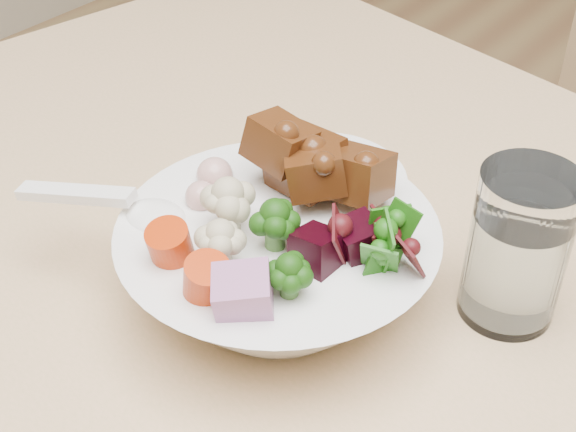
{
  "coord_description": "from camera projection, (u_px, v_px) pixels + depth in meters",
  "views": [
    {
      "loc": [
        -0.07,
        -0.22,
        1.26
      ],
      "look_at": [
        -0.37,
        0.17,
        0.87
      ],
      "focal_mm": 50.0,
      "sensor_mm": 36.0,
      "label": 1
    }
  ],
  "objects": [
    {
      "name": "soup_spoon",
      "position": [
        135.0,
        212.0,
        0.62
      ],
      "size": [
        0.15,
        0.08,
        0.03
      ],
      "rotation": [
        0.0,
        0.0,
        0.35
      ],
      "color": "white",
      "rests_on": "food_bowl"
    },
    {
      "name": "food_bowl",
      "position": [
        281.0,
        259.0,
        0.62
      ],
      "size": [
        0.25,
        0.25,
        0.13
      ],
      "color": "white",
      "rests_on": "dining_table"
    },
    {
      "name": "side_bowl",
      "position": [
        323.0,
        199.0,
        0.71
      ],
      "size": [
        0.15,
        0.15,
        0.05
      ],
      "primitive_type": null,
      "color": "white",
      "rests_on": "dining_table"
    },
    {
      "name": "water_glass",
      "position": [
        517.0,
        252.0,
        0.6
      ],
      "size": [
        0.07,
        0.07,
        0.13
      ],
      "color": "white",
      "rests_on": "dining_table"
    }
  ]
}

